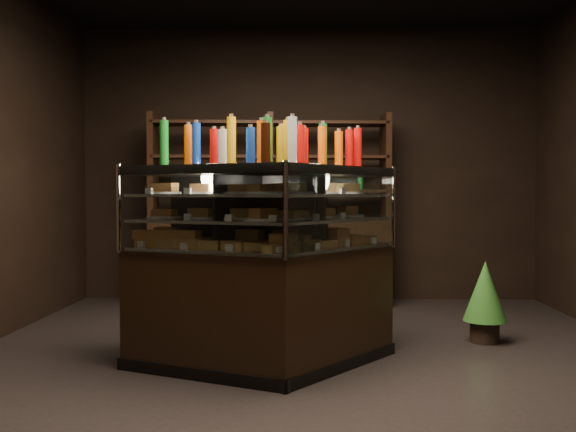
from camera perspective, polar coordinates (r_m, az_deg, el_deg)
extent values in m
plane|color=black|center=(4.77, 1.90, -12.23)|extent=(5.00, 5.00, 0.00)
cube|color=black|center=(7.13, 1.82, 4.64)|extent=(5.00, 0.02, 3.00)
cube|color=black|center=(2.15, 2.26, 10.79)|extent=(5.00, 0.02, 3.00)
cube|color=black|center=(4.44, 1.84, -8.04)|extent=(1.23, 1.33, 0.79)
cube|color=black|center=(4.52, 1.84, -12.51)|extent=(1.27, 1.37, 0.08)
cube|color=black|center=(4.38, 1.86, 4.01)|extent=(1.23, 1.33, 0.06)
cube|color=silver|center=(4.39, 1.85, -2.80)|extent=(1.16, 1.26, 0.02)
cube|color=silver|center=(4.38, 1.85, -0.36)|extent=(1.16, 1.26, 0.02)
cube|color=silver|center=(4.37, 1.85, 1.84)|extent=(1.16, 1.26, 0.02)
cube|color=white|center=(4.19, 5.24, 0.66)|extent=(0.76, 0.96, 0.56)
cylinder|color=silver|center=(4.71, 9.34, 0.79)|extent=(0.03, 0.03, 0.58)
cylinder|color=silver|center=(3.71, -0.22, 0.50)|extent=(0.03, 0.03, 0.58)
cube|color=black|center=(4.33, -5.86, -8.31)|extent=(1.36, 1.04, 0.79)
cube|color=black|center=(4.41, -5.84, -12.88)|extent=(1.40, 1.07, 0.08)
cube|color=black|center=(4.27, -5.90, 4.05)|extent=(1.36, 1.04, 0.06)
cube|color=silver|center=(4.28, -5.88, -2.94)|extent=(1.29, 0.97, 0.02)
cube|color=silver|center=(4.27, -5.88, -0.43)|extent=(1.29, 0.97, 0.02)
cube|color=silver|center=(4.26, -5.89, 1.82)|extent=(1.29, 0.97, 0.02)
cube|color=white|center=(4.00, -8.19, 0.59)|extent=(1.12, 0.49, 0.56)
cylinder|color=silver|center=(3.71, -0.22, 0.50)|extent=(0.03, 0.03, 0.58)
cylinder|color=silver|center=(4.37, -14.81, 0.66)|extent=(0.03, 0.03, 0.58)
cube|color=#CA7E48|center=(3.98, -2.34, -2.75)|extent=(0.18, 0.20, 0.06)
cube|color=#CA7E48|center=(4.11, -0.74, -2.60)|extent=(0.18, 0.20, 0.06)
cube|color=#CA7E48|center=(4.24, 0.76, -2.46)|extent=(0.18, 0.20, 0.06)
cube|color=#CA7E48|center=(4.37, 2.16, -2.33)|extent=(0.18, 0.20, 0.06)
cube|color=#CA7E48|center=(4.50, 3.49, -2.20)|extent=(0.18, 0.20, 0.06)
cube|color=#CA7E48|center=(4.64, 4.73, -2.08)|extent=(0.18, 0.20, 0.06)
cube|color=#CA7E48|center=(4.78, 5.90, -1.96)|extent=(0.18, 0.20, 0.06)
cylinder|color=white|center=(4.02, -2.20, -0.32)|extent=(0.24, 0.24, 0.02)
cube|color=#CA7E48|center=(4.02, -2.20, 0.17)|extent=(0.17, 0.19, 0.05)
cylinder|color=white|center=(4.26, 0.58, -0.19)|extent=(0.24, 0.24, 0.02)
cube|color=#CA7E48|center=(4.26, 0.58, 0.27)|extent=(0.17, 0.19, 0.05)
cylinder|color=white|center=(4.50, 3.06, -0.08)|extent=(0.24, 0.24, 0.02)
cube|color=#CA7E48|center=(4.50, 3.06, 0.36)|extent=(0.17, 0.19, 0.05)
cylinder|color=white|center=(4.75, 5.28, 0.02)|extent=(0.24, 0.24, 0.02)
cube|color=#CA7E48|center=(4.75, 5.28, 0.44)|extent=(0.17, 0.19, 0.05)
cylinder|color=white|center=(4.02, -2.20, 2.07)|extent=(0.24, 0.24, 0.02)
cube|color=#CA7E48|center=(4.02, -2.20, 2.56)|extent=(0.17, 0.19, 0.05)
cylinder|color=white|center=(4.25, 0.58, 2.07)|extent=(0.24, 0.24, 0.02)
cube|color=#CA7E48|center=(4.25, 0.58, 2.53)|extent=(0.17, 0.19, 0.05)
cylinder|color=white|center=(4.50, 3.06, 2.06)|extent=(0.24, 0.24, 0.02)
cube|color=#CA7E48|center=(4.50, 3.06, 2.50)|extent=(0.17, 0.19, 0.05)
cylinder|color=white|center=(4.75, 5.29, 2.05)|extent=(0.24, 0.24, 0.02)
cube|color=#CA7E48|center=(4.75, 5.29, 2.47)|extent=(0.17, 0.19, 0.05)
cube|color=#CA7E48|center=(4.53, -11.63, -2.21)|extent=(0.20, 0.15, 0.06)
cube|color=#CA7E48|center=(4.44, -9.86, -2.29)|extent=(0.20, 0.15, 0.06)
cube|color=#CA7E48|center=(4.34, -8.01, -2.37)|extent=(0.20, 0.15, 0.06)
cube|color=#CA7E48|center=(4.25, -6.09, -2.46)|extent=(0.20, 0.15, 0.06)
cube|color=#CA7E48|center=(4.17, -4.08, -2.54)|extent=(0.20, 0.15, 0.06)
cube|color=#CA7E48|center=(4.09, -1.99, -2.62)|extent=(0.20, 0.15, 0.06)
cube|color=#CA7E48|center=(4.01, 0.18, -2.71)|extent=(0.20, 0.15, 0.06)
cylinder|color=white|center=(4.52, -10.92, -0.10)|extent=(0.24, 0.24, 0.02)
cube|color=#CA7E48|center=(4.52, -10.92, 0.33)|extent=(0.19, 0.14, 0.05)
cylinder|color=white|center=(4.35, -7.63, -0.17)|extent=(0.24, 0.24, 0.02)
cube|color=#CA7E48|center=(4.35, -7.63, 0.29)|extent=(0.19, 0.14, 0.05)
cylinder|color=white|center=(4.19, -4.08, -0.23)|extent=(0.24, 0.24, 0.02)
cube|color=#CA7E48|center=(4.19, -4.08, 0.24)|extent=(0.19, 0.14, 0.05)
cylinder|color=white|center=(4.05, -0.26, -0.31)|extent=(0.24, 0.24, 0.02)
cube|color=#CA7E48|center=(4.05, -0.26, 0.18)|extent=(0.19, 0.14, 0.05)
cylinder|color=white|center=(4.52, -10.93, 2.03)|extent=(0.24, 0.24, 0.02)
cube|color=#CA7E48|center=(4.52, -10.94, 2.47)|extent=(0.19, 0.14, 0.05)
cylinder|color=white|center=(4.35, -7.64, 2.05)|extent=(0.24, 0.24, 0.02)
cube|color=#CA7E48|center=(4.35, -7.64, 2.51)|extent=(0.19, 0.14, 0.05)
cylinder|color=white|center=(4.19, -4.08, 2.07)|extent=(0.24, 0.24, 0.02)
cube|color=#CA7E48|center=(4.19, -4.08, 2.54)|extent=(0.19, 0.14, 0.05)
cylinder|color=white|center=(4.05, -0.26, 2.07)|extent=(0.24, 0.24, 0.02)
cube|color=#CA7E48|center=(4.05, -0.26, 2.56)|extent=(0.19, 0.14, 0.05)
cylinder|color=silver|center=(4.00, -2.68, 6.64)|extent=(0.06, 0.06, 0.28)
cylinder|color=silver|center=(4.01, -2.68, 8.77)|extent=(0.03, 0.03, 0.02)
cylinder|color=#147223|center=(4.07, -1.70, 6.55)|extent=(0.06, 0.06, 0.28)
cylinder|color=silver|center=(4.09, -1.70, 8.65)|extent=(0.03, 0.03, 0.02)
cylinder|color=yellow|center=(4.15, -0.76, 6.47)|extent=(0.06, 0.06, 0.28)
cylinder|color=silver|center=(4.16, -0.76, 8.53)|extent=(0.03, 0.03, 0.02)
cylinder|color=#B20C0A|center=(4.23, 0.15, 6.39)|extent=(0.06, 0.06, 0.28)
cylinder|color=silver|center=(4.24, 0.15, 8.41)|extent=(0.03, 0.03, 0.02)
cylinder|color=black|center=(4.31, 1.02, 6.31)|extent=(0.06, 0.06, 0.28)
cylinder|color=silver|center=(4.32, 1.02, 8.29)|extent=(0.03, 0.03, 0.02)
cylinder|color=#D8590A|center=(4.39, 1.86, 6.23)|extent=(0.06, 0.06, 0.28)
cylinder|color=silver|center=(4.40, 1.86, 8.17)|extent=(0.03, 0.03, 0.02)
cylinder|color=#0F38B2|center=(4.47, 2.67, 6.15)|extent=(0.06, 0.06, 0.28)
cylinder|color=silver|center=(4.48, 2.67, 8.06)|extent=(0.03, 0.03, 0.02)
cylinder|color=silver|center=(4.55, 3.45, 6.07)|extent=(0.06, 0.06, 0.28)
cylinder|color=silver|center=(4.56, 3.45, 7.95)|extent=(0.03, 0.03, 0.02)
cylinder|color=#147223|center=(4.63, 4.20, 6.00)|extent=(0.06, 0.06, 0.28)
cylinder|color=silver|center=(4.64, 4.21, 7.85)|extent=(0.03, 0.03, 0.02)
cylinder|color=yellow|center=(4.71, 4.93, 5.93)|extent=(0.06, 0.06, 0.28)
cylinder|color=silver|center=(4.73, 4.94, 7.74)|extent=(0.03, 0.03, 0.02)
cylinder|color=#B20C0A|center=(4.80, 5.63, 5.85)|extent=(0.06, 0.06, 0.28)
cylinder|color=silver|center=(4.81, 5.64, 7.64)|extent=(0.03, 0.03, 0.02)
cylinder|color=silver|center=(4.56, -11.46, 6.03)|extent=(0.06, 0.06, 0.28)
cylinder|color=silver|center=(4.57, -11.47, 7.90)|extent=(0.03, 0.03, 0.02)
cylinder|color=#147223|center=(4.50, -10.41, 6.09)|extent=(0.06, 0.06, 0.28)
cylinder|color=silver|center=(4.51, -10.42, 7.99)|extent=(0.03, 0.03, 0.02)
cylinder|color=yellow|center=(4.44, -9.32, 6.15)|extent=(0.06, 0.06, 0.28)
cylinder|color=silver|center=(4.45, -9.34, 8.07)|extent=(0.03, 0.03, 0.02)
cylinder|color=#B20C0A|center=(4.38, -8.21, 6.21)|extent=(0.06, 0.06, 0.28)
cylinder|color=silver|center=(4.40, -8.22, 8.16)|extent=(0.03, 0.03, 0.02)
cylinder|color=black|center=(4.33, -7.08, 6.27)|extent=(0.06, 0.06, 0.28)
cylinder|color=silver|center=(4.34, -7.08, 8.24)|extent=(0.03, 0.03, 0.02)
cylinder|color=#D8590A|center=(4.28, -5.91, 6.33)|extent=(0.06, 0.06, 0.28)
cylinder|color=silver|center=(4.29, -5.92, 8.32)|extent=(0.03, 0.03, 0.02)
cylinder|color=#0F38B2|center=(4.23, -4.71, 6.38)|extent=(0.06, 0.06, 0.28)
cylinder|color=silver|center=(4.24, -4.72, 8.40)|extent=(0.03, 0.03, 0.02)
cylinder|color=silver|center=(4.18, -3.49, 6.44)|extent=(0.06, 0.06, 0.28)
cylinder|color=silver|center=(4.19, -3.49, 8.48)|extent=(0.03, 0.03, 0.02)
cylinder|color=#147223|center=(4.13, -2.23, 6.49)|extent=(0.06, 0.06, 0.28)
cylinder|color=silver|center=(4.14, -2.24, 8.56)|extent=(0.03, 0.03, 0.02)
cylinder|color=yellow|center=(4.08, -0.95, 6.54)|extent=(0.06, 0.06, 0.28)
cylinder|color=silver|center=(4.10, -0.95, 8.63)|extent=(0.03, 0.03, 0.02)
cylinder|color=#B20C0A|center=(4.04, 0.36, 6.59)|extent=(0.06, 0.06, 0.28)
cylinder|color=silver|center=(4.06, 0.36, 8.70)|extent=(0.03, 0.03, 0.02)
cylinder|color=black|center=(5.36, 17.08, -9.79)|extent=(0.23, 0.23, 0.17)
cone|color=#1B5F24|center=(5.30, 17.11, -6.39)|extent=(0.34, 0.34, 0.47)
cone|color=#1B5F24|center=(5.28, 17.13, -4.72)|extent=(0.27, 0.27, 0.33)
cube|color=black|center=(6.72, -1.59, -4.17)|extent=(2.50, 0.59, 0.90)
cube|color=black|center=(6.78, -11.90, 4.31)|extent=(0.09, 0.38, 1.10)
cube|color=black|center=(6.69, -1.60, 4.38)|extent=(0.09, 0.38, 1.10)
cube|color=black|center=(6.81, 8.66, 4.32)|extent=(0.09, 0.38, 1.10)
cube|color=black|center=(6.68, -1.60, 2.24)|extent=(2.45, 0.54, 0.03)
cube|color=black|center=(6.69, -1.60, 5.24)|extent=(2.45, 0.54, 0.03)
cube|color=black|center=(6.72, -1.60, 8.22)|extent=(2.45, 0.54, 0.03)
cylinder|color=silver|center=(6.74, -9.65, 3.27)|extent=(0.06, 0.06, 0.22)
cylinder|color=#147223|center=(6.69, -5.64, 3.30)|extent=(0.06, 0.06, 0.22)
cylinder|color=yellow|center=(6.68, -1.60, 3.31)|extent=(0.06, 0.06, 0.22)
cylinder|color=#B20C0A|center=(6.70, 2.44, 3.31)|extent=(0.06, 0.06, 0.22)
cylinder|color=black|center=(6.76, 6.43, 3.28)|extent=(0.06, 0.06, 0.22)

